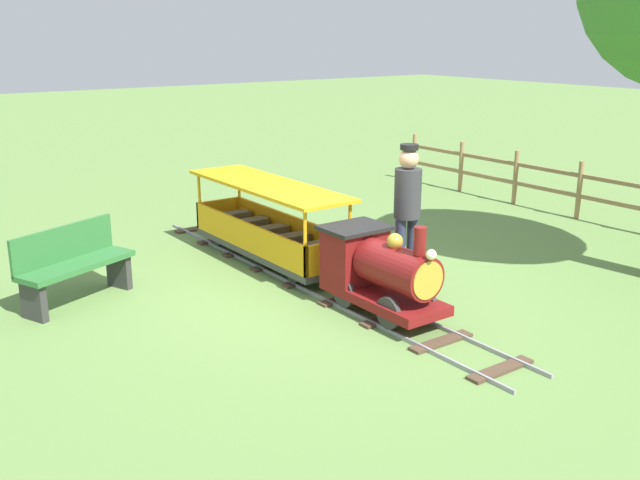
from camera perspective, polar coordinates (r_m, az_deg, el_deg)
ground_plane at (r=8.21m, az=0.50°, el=-3.88°), size 60.00×60.00×0.00m
track at (r=8.45m, az=-0.79°, el=-3.17°), size 0.71×6.40×0.04m
locomotive at (r=7.39m, az=4.59°, el=-2.26°), size 0.67×1.45×1.01m
passenger_car at (r=9.05m, az=-4.07°, el=0.78°), size 0.77×2.70×0.97m
conductor_person at (r=8.13m, az=6.86°, el=2.82°), size 0.30×0.30×1.62m
park_bench at (r=8.14m, az=-18.73°, el=-1.86°), size 1.35×0.87×0.82m
fence_section at (r=11.86m, az=19.66°, el=3.85°), size 0.08×7.48×0.90m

